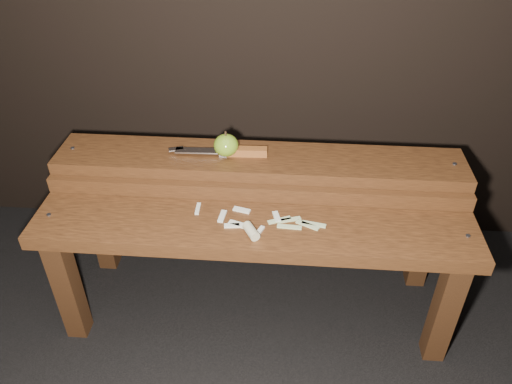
# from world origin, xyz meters

# --- Properties ---
(ground) EXTENTS (60.00, 60.00, 0.00)m
(ground) POSITION_xyz_m (0.00, 0.00, 0.00)
(ground) COLOR black
(bench_front_tier) EXTENTS (1.20, 0.20, 0.42)m
(bench_front_tier) POSITION_xyz_m (0.00, -0.06, 0.35)
(bench_front_tier) COLOR #371D0D
(bench_front_tier) RESTS_ON ground
(bench_rear_tier) EXTENTS (1.20, 0.21, 0.50)m
(bench_rear_tier) POSITION_xyz_m (0.00, 0.17, 0.41)
(bench_rear_tier) COLOR #371D0D
(bench_rear_tier) RESTS_ON ground
(apple) EXTENTS (0.07, 0.07, 0.08)m
(apple) POSITION_xyz_m (-0.10, 0.17, 0.53)
(apple) COLOR olive
(apple) RESTS_ON bench_rear_tier
(knife) EXTENTS (0.29, 0.04, 0.03)m
(knife) POSITION_xyz_m (-0.07, 0.17, 0.51)
(knife) COLOR brown
(knife) RESTS_ON bench_rear_tier
(apple_scraps) EXTENTS (0.36, 0.15, 0.03)m
(apple_scraps) POSITION_xyz_m (0.01, -0.06, 0.43)
(apple_scraps) COLOR beige
(apple_scraps) RESTS_ON bench_front_tier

